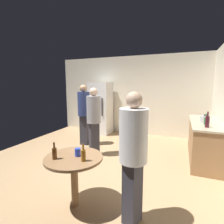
{
  "coord_description": "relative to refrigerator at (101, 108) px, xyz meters",
  "views": [
    {
      "loc": [
        1.75,
        -3.38,
        1.71
      ],
      "look_at": [
        0.34,
        0.14,
        1.13
      ],
      "focal_mm": 28.08,
      "sensor_mm": 36.0,
      "label": 1
    }
  ],
  "objects": [
    {
      "name": "person_in_white_shirt",
      "position": [
        2.16,
        -3.64,
        0.06
      ],
      "size": [
        0.43,
        0.43,
        1.64
      ],
      "rotation": [
        0.0,
        0.0,
        -3.45
      ],
      "color": "#2D2D38",
      "rests_on": "ground_plane"
    },
    {
      "name": "plastic_cup_blue",
      "position": [
        1.36,
        -3.61,
        -0.11
      ],
      "size": [
        0.08,
        0.08,
        0.11
      ],
      "primitive_type": "cylinder",
      "color": "blue",
      "rests_on": "foreground_table"
    },
    {
      "name": "refrigerator",
      "position": [
        0.0,
        0.0,
        0.0
      ],
      "size": [
        0.7,
        0.68,
        1.8
      ],
      "color": "white",
      "rests_on": "ground_plane"
    },
    {
      "name": "wall_back",
      "position": [
        0.92,
        0.43,
        0.45
      ],
      "size": [
        5.32,
        0.06,
        2.7
      ],
      "primitive_type": "cube",
      "color": "silver",
      "rests_on": "ground_plane"
    },
    {
      "name": "foreground_table",
      "position": [
        1.33,
        -3.65,
        -0.27
      ],
      "size": [
        0.8,
        0.8,
        0.73
      ],
      "color": "olive",
      "rests_on": "ground_plane"
    },
    {
      "name": "beer_bottle_amber",
      "position": [
        1.52,
        -3.72,
        -0.08
      ],
      "size": [
        0.06,
        0.06,
        0.23
      ],
      "color": "#8C5919",
      "rests_on": "foreground_table"
    },
    {
      "name": "ground_plane",
      "position": [
        0.92,
        -2.2,
        -0.95
      ],
      "size": [
        5.2,
        5.2,
        0.1
      ],
      "primitive_type": "cube",
      "color": "#9E7C56"
    },
    {
      "name": "kitchen_counter",
      "position": [
        3.2,
        -1.22,
        -0.45
      ],
      "size": [
        0.64,
        1.83,
        0.9
      ],
      "color": "olive",
      "rests_on": "ground_plane"
    },
    {
      "name": "beer_bottle_brown",
      "position": [
        1.13,
        -3.81,
        -0.08
      ],
      "size": [
        0.06,
        0.06,
        0.23
      ],
      "color": "#593314",
      "rests_on": "foreground_table"
    },
    {
      "name": "beer_bottle_on_counter",
      "position": [
        3.15,
        -1.57,
        0.08
      ],
      "size": [
        0.06,
        0.06,
        0.23
      ],
      "color": "#26662D",
      "rests_on": "kitchen_counter"
    },
    {
      "name": "person_in_navy_shirt",
      "position": [
        0.09,
        -1.31,
        0.11
      ],
      "size": [
        0.36,
        0.36,
        1.73
      ],
      "rotation": [
        0.0,
        0.0,
        -1.51
      ],
      "color": "#2D2D38",
      "rests_on": "ground_plane"
    },
    {
      "name": "person_in_gray_shirt",
      "position": [
        0.72,
        -1.9,
        0.07
      ],
      "size": [
        0.48,
        0.48,
        1.65
      ],
      "rotation": [
        0.0,
        0.0,
        -0.75
      ],
      "color": "#2D2D38",
      "rests_on": "ground_plane"
    },
    {
      "name": "wine_bottle_on_counter",
      "position": [
        3.15,
        -1.82,
        0.12
      ],
      "size": [
        0.08,
        0.08,
        0.31
      ],
      "color": "#3F141E",
      "rests_on": "kitchen_counter"
    },
    {
      "name": "kettle",
      "position": [
        3.15,
        -1.31,
        0.07
      ],
      "size": [
        0.24,
        0.17,
        0.18
      ],
      "color": "#B2B2B7",
      "rests_on": "kitchen_counter"
    }
  ]
}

